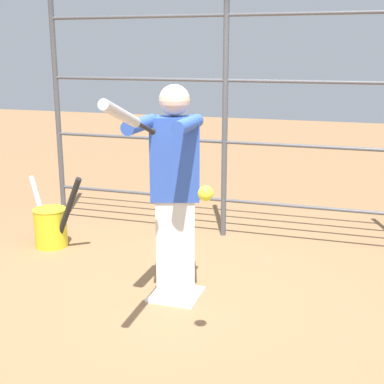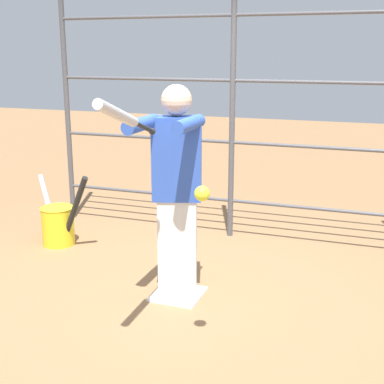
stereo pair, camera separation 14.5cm
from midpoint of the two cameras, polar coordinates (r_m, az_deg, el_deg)
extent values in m
plane|color=olive|center=(4.56, -2.64, -10.99)|extent=(24.00, 24.00, 0.00)
cube|color=white|center=(4.56, -2.64, -10.87)|extent=(0.40, 0.40, 0.02)
cylinder|color=#4C4C51|center=(5.67, 2.80, 8.56)|extent=(0.06, 0.06, 2.73)
cylinder|color=#4C4C51|center=(6.47, -14.82, 8.87)|extent=(0.06, 0.06, 2.73)
cylinder|color=#4C4C51|center=(5.85, 2.68, -0.87)|extent=(4.00, 0.04, 0.04)
cylinder|color=#4C4C51|center=(5.71, 2.76, 5.35)|extent=(4.00, 0.04, 0.04)
cylinder|color=#4C4C51|center=(5.64, 2.85, 11.80)|extent=(4.00, 0.04, 0.04)
cylinder|color=#4C4C51|center=(5.64, 2.93, 18.34)|extent=(4.00, 0.04, 0.04)
cube|color=silver|center=(4.40, -2.71, -6.05)|extent=(0.36, 0.28, 0.84)
cube|color=#2D51B7|center=(4.19, -2.83, 3.57)|extent=(0.43, 0.33, 0.66)
sphere|color=beige|center=(4.12, -2.91, 9.77)|extent=(0.24, 0.24, 0.24)
cylinder|color=#2D51B7|center=(3.92, -1.53, 7.23)|extent=(0.10, 0.47, 0.10)
cylinder|color=#2D51B7|center=(3.94, -6.60, 7.18)|extent=(0.10, 0.47, 0.10)
sphere|color=black|center=(3.71, -5.39, 6.44)|extent=(0.05, 0.05, 0.05)
cylinder|color=black|center=(3.55, -6.29, 6.89)|extent=(0.05, 0.34, 0.13)
cylinder|color=#B2B2B7|center=(3.15, -8.94, 8.22)|extent=(0.10, 0.52, 0.22)
sphere|color=yellow|center=(3.26, 0.19, -0.16)|extent=(0.10, 0.10, 0.10)
cylinder|color=yellow|center=(5.79, -15.54, -3.70)|extent=(0.33, 0.33, 0.40)
torus|color=yellow|center=(5.73, -15.67, -1.80)|extent=(0.35, 0.35, 0.01)
cylinder|color=#B2B2B7|center=(6.04, -16.54, -1.65)|extent=(0.47, 0.40, 0.63)
cylinder|color=black|center=(5.54, -13.91, -2.12)|extent=(0.44, 0.17, 0.77)
camera|label=1|loc=(0.07, -91.08, -0.29)|focal=50.00mm
camera|label=2|loc=(0.07, 88.92, 0.29)|focal=50.00mm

